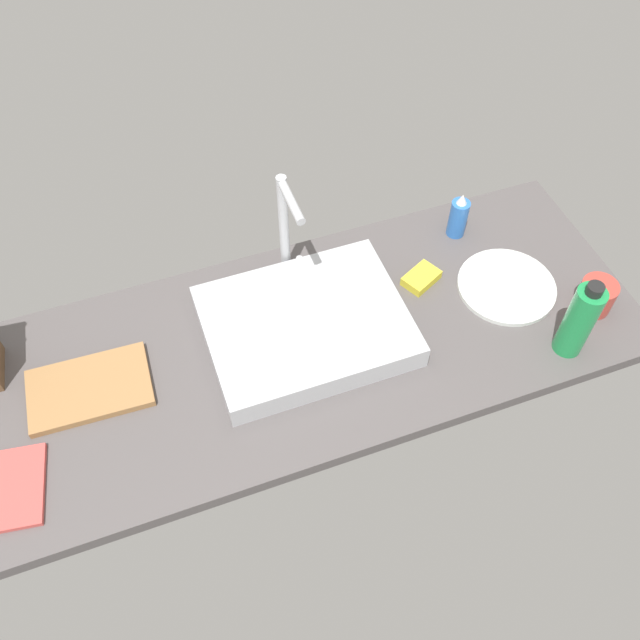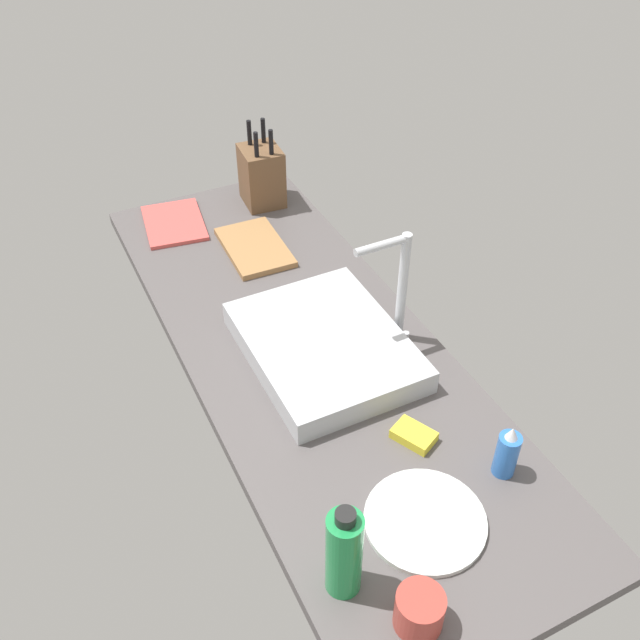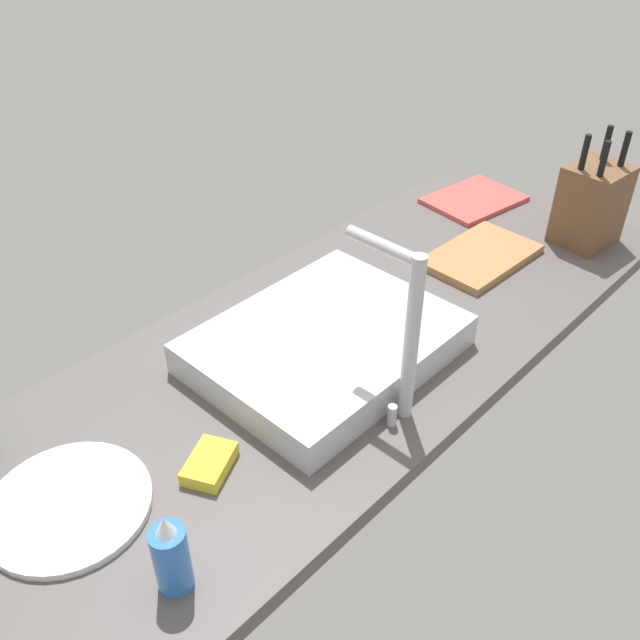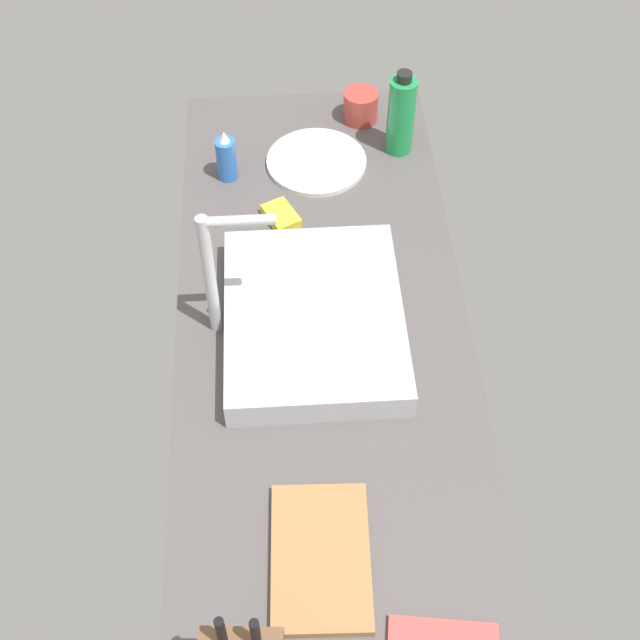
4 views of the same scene
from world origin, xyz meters
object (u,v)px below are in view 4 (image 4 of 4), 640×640
sink_basin (314,319)px  dish_sponge (281,216)px  water_bottle (401,115)px  dinner_plate (316,162)px  faucet (216,266)px  soap_bottle (226,158)px  cutting_board (321,557)px  coffee_mug (361,106)px

sink_basin → dish_sponge: size_ratio=5.06×
water_bottle → dinner_plate: 22.92cm
faucet → water_bottle: size_ratio=1.41×
soap_bottle → cutting_board: bearing=-170.8°
faucet → sink_basin: bearing=-95.8°
cutting_board → coffee_mug: (117.21, -17.52, 3.05)cm
sink_basin → water_bottle: water_bottle is taller
sink_basin → water_bottle: (55.26, -23.99, 7.03)cm
cutting_board → soap_bottle: 98.89cm
sink_basin → dinner_plate: (50.99, -3.61, -2.57)cm
water_bottle → dish_sponge: bearing=128.1°
dinner_plate → cutting_board: bearing=176.9°
soap_bottle → dinner_plate: soap_bottle is taller
cutting_board → water_bottle: water_bottle is taller
cutting_board → dinner_plate: (100.81, -5.43, -0.30)cm
water_bottle → coffee_mug: 15.95cm
water_bottle → coffee_mug: size_ratio=2.53×
faucet → dish_sponge: faucet is taller
water_bottle → soap_bottle: bearing=100.3°
soap_bottle → coffee_mug: size_ratio=1.55×
sink_basin → dinner_plate: sink_basin is taller
cutting_board → dish_sponge: size_ratio=2.94×
soap_bottle → dinner_plate: bearing=-81.1°
cutting_board → soap_bottle: size_ratio=1.97×
coffee_mug → dish_sponge: coffee_mug is taller
soap_bottle → dish_sponge: size_ratio=1.49×
sink_basin → water_bottle: bearing=-23.5°
sink_basin → soap_bottle: size_ratio=3.40×
coffee_mug → dinner_plate: bearing=143.6°
dinner_plate → coffee_mug: bearing=-36.4°
cutting_board → soap_bottle: bearing=9.2°
sink_basin → faucet: size_ratio=1.47×
water_bottle → cutting_board: bearing=166.2°
soap_bottle → water_bottle: (7.59, -41.63, 4.40)cm
sink_basin → cutting_board: sink_basin is taller
water_bottle → dinner_plate: size_ratio=0.91×
dinner_plate → sink_basin: bearing=175.9°
dinner_plate → dish_sponge: 20.99cm
sink_basin → dinner_plate: bearing=-4.1°
water_bottle → coffee_mug: bearing=34.3°
sink_basin → coffee_mug: coffee_mug is taller
sink_basin → dinner_plate: size_ratio=1.89×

